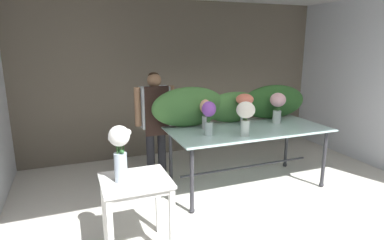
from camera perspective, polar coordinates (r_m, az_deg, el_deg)
The scene contains 13 objects.
ground_plane at distance 4.64m, azimuth 4.96°, elevation -12.14°, with size 8.01×8.01×0.00m, color silver.
wall_back at distance 5.90m, azimuth -2.62°, elevation 7.37°, with size 5.66×0.12×2.74m, color #706656.
wall_right at distance 6.04m, azimuth 30.28°, elevation 5.69°, with size 0.12×3.76×2.74m, color silver.
display_table_glass at distance 4.51m, azimuth 9.95°, elevation -2.83°, with size 2.20×1.04×0.87m.
side_table_white at distance 3.14m, azimuth -10.01°, elevation -12.28°, with size 0.64×0.57×0.77m.
florist at distance 4.63m, azimuth -6.58°, elevation 0.78°, with size 0.59×0.24×1.61m.
foliage_backdrop at distance 4.74m, azimuth 7.20°, elevation 2.70°, with size 2.50×0.29×0.56m.
vase_coral_freesia at distance 4.55m, azimuth 9.41°, elevation 2.82°, with size 0.25×0.25×0.46m.
vase_blush_stock at distance 4.80m, azimuth 15.06°, elevation 2.67°, with size 0.23×0.23×0.45m.
vase_peach_dahlias at distance 4.34m, azimuth 2.41°, elevation 1.54°, with size 0.16×0.15×0.41m.
vase_ivory_roses at distance 4.03m, azimuth 9.56°, elevation 1.00°, with size 0.23×0.23×0.44m.
vase_violet_anemones at distance 4.02m, azimuth 3.00°, elevation 0.97°, with size 0.18×0.18×0.44m.
vase_white_roses_tall at distance 2.96m, azimuth -12.76°, elevation -5.28°, with size 0.21×0.19×0.53m.
Camera 1 is at (-1.87, -1.91, 2.01)m, focal length 29.84 mm.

